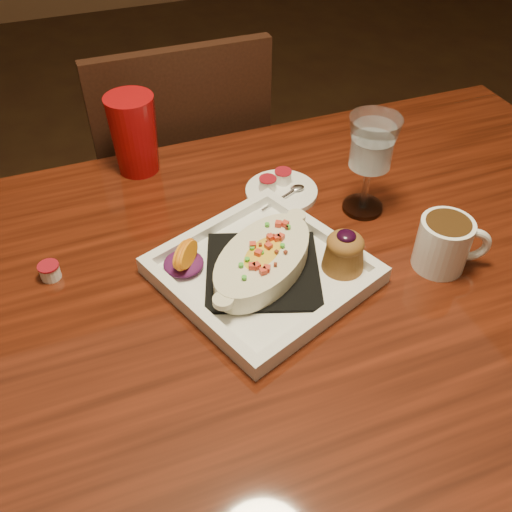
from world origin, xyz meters
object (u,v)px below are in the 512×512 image
object	(u,v)px
chair_far	(180,187)
goblet	(372,148)
table	(269,319)
red_tumbler	(134,135)
saucer	(280,190)
plate	(269,264)
coffee_mug	(445,242)

from	to	relation	value
chair_far	goblet	bearing A→B (deg)	113.72
chair_far	table	bearing A→B (deg)	90.00
table	red_tumbler	xyz separation A→B (m)	(-0.13, 0.39, 0.17)
chair_far	saucer	world-z (taller)	chair_far
plate	goblet	distance (m)	0.27
chair_far	plate	size ratio (longest dim) A/B	2.51
plate	coffee_mug	xyz separation A→B (m)	(0.27, -0.07, 0.02)
table	goblet	xyz separation A→B (m)	(0.23, 0.11, 0.23)
saucer	red_tumbler	world-z (taller)	red_tumbler
plate	table	bearing A→B (deg)	-125.07
chair_far	red_tumbler	distance (m)	0.42
table	chair_far	world-z (taller)	chair_far
goblet	red_tumbler	bearing A→B (deg)	142.36
chair_far	goblet	world-z (taller)	goblet
chair_far	goblet	distance (m)	0.68
goblet	saucer	size ratio (longest dim) A/B	1.36
plate	saucer	bearing A→B (deg)	42.01
table	coffee_mug	distance (m)	0.32
plate	red_tumbler	size ratio (longest dim) A/B	2.37
plate	red_tumbler	xyz separation A→B (m)	(-0.13, 0.38, 0.05)
chair_far	saucer	bearing A→B (deg)	103.81
table	saucer	bearing A→B (deg)	63.48
table	chair_far	xyz separation A→B (m)	(-0.00, 0.63, -0.15)
goblet	red_tumbler	xyz separation A→B (m)	(-0.36, 0.27, -0.05)
coffee_mug	red_tumbler	bearing A→B (deg)	154.40
goblet	saucer	bearing A→B (deg)	142.05
table	plate	distance (m)	0.12
chair_far	red_tumbler	xyz separation A→B (m)	(-0.13, -0.24, 0.32)
coffee_mug	saucer	world-z (taller)	coffee_mug
coffee_mug	saucer	xyz separation A→B (m)	(-0.17, 0.27, -0.04)
goblet	plate	bearing A→B (deg)	-155.35
table	plate	size ratio (longest dim) A/B	4.05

